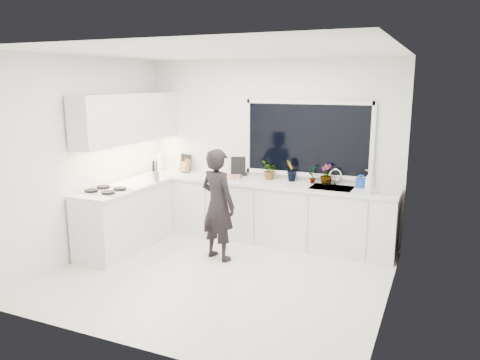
% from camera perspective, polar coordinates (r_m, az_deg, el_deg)
% --- Properties ---
extents(floor, '(4.00, 3.50, 0.02)m').
position_cam_1_polar(floor, '(5.95, -2.60, -11.65)').
color(floor, beige).
rests_on(floor, ground).
extents(wall_back, '(4.00, 0.02, 2.70)m').
position_cam_1_polar(wall_back, '(7.14, 3.58, 3.71)').
color(wall_back, white).
rests_on(wall_back, ground).
extents(wall_left, '(0.02, 3.50, 2.70)m').
position_cam_1_polar(wall_left, '(6.68, -18.38, 2.55)').
color(wall_left, white).
rests_on(wall_left, ground).
extents(wall_right, '(0.02, 3.50, 2.70)m').
position_cam_1_polar(wall_right, '(5.00, 18.36, -0.44)').
color(wall_right, white).
rests_on(wall_right, ground).
extents(ceiling, '(4.00, 3.50, 0.02)m').
position_cam_1_polar(ceiling, '(5.46, -2.87, 15.50)').
color(ceiling, white).
rests_on(ceiling, wall_back).
extents(window, '(1.80, 0.02, 1.00)m').
position_cam_1_polar(window, '(6.90, 8.19, 5.00)').
color(window, black).
rests_on(window, wall_back).
extents(base_cabinets_back, '(3.92, 0.58, 0.88)m').
position_cam_1_polar(base_cabinets_back, '(7.05, 2.61, -3.95)').
color(base_cabinets_back, white).
rests_on(base_cabinets_back, floor).
extents(base_cabinets_left, '(0.58, 1.60, 0.88)m').
position_cam_1_polar(base_cabinets_left, '(6.92, -13.85, -4.60)').
color(base_cabinets_left, white).
rests_on(base_cabinets_left, floor).
extents(countertop_back, '(3.94, 0.62, 0.04)m').
position_cam_1_polar(countertop_back, '(6.93, 2.62, -0.32)').
color(countertop_back, silver).
rests_on(countertop_back, base_cabinets_back).
extents(countertop_left, '(0.62, 1.60, 0.04)m').
position_cam_1_polar(countertop_left, '(6.81, -14.04, -0.89)').
color(countertop_left, silver).
rests_on(countertop_left, base_cabinets_left).
extents(upper_cabinets, '(0.34, 2.10, 0.70)m').
position_cam_1_polar(upper_cabinets, '(7.02, -13.46, 7.37)').
color(upper_cabinets, white).
rests_on(upper_cabinets, wall_left).
extents(sink, '(0.58, 0.42, 0.14)m').
position_cam_1_polar(sink, '(6.65, 11.11, -1.32)').
color(sink, silver).
rests_on(sink, countertop_back).
extents(faucet, '(0.03, 0.03, 0.22)m').
position_cam_1_polar(faucet, '(6.81, 11.54, 0.35)').
color(faucet, silver).
rests_on(faucet, countertop_back).
extents(stovetop, '(0.56, 0.48, 0.03)m').
position_cam_1_polar(stovetop, '(6.55, -16.06, -1.19)').
color(stovetop, black).
rests_on(stovetop, countertop_left).
extents(person, '(0.64, 0.52, 1.51)m').
position_cam_1_polar(person, '(6.25, -2.72, -3.02)').
color(person, black).
rests_on(person, floor).
extents(pizza_tray, '(0.53, 0.46, 0.03)m').
position_cam_1_polar(pizza_tray, '(7.12, -1.63, 0.31)').
color(pizza_tray, '#B5B4B9').
rests_on(pizza_tray, countertop_back).
extents(pizza, '(0.48, 0.41, 0.01)m').
position_cam_1_polar(pizza, '(7.12, -1.63, 0.45)').
color(pizza, '#BE4319').
rests_on(pizza, pizza_tray).
extents(watering_can, '(0.18, 0.18, 0.13)m').
position_cam_1_polar(watering_can, '(6.71, 14.52, -0.35)').
color(watering_can, '#1344B2').
rests_on(watering_can, countertop_back).
extents(paper_towel_roll, '(0.12, 0.12, 0.26)m').
position_cam_1_polar(paper_towel_roll, '(7.84, -9.80, 2.07)').
color(paper_towel_roll, silver).
rests_on(paper_towel_roll, countertop_back).
extents(knife_block, '(0.15, 0.13, 0.22)m').
position_cam_1_polar(knife_block, '(7.63, -6.73, 1.75)').
color(knife_block, '#8F5A42').
rests_on(knife_block, countertop_back).
extents(utensil_crock, '(0.17, 0.17, 0.16)m').
position_cam_1_polar(utensil_crock, '(7.01, -10.31, 0.47)').
color(utensil_crock, '#B3B4B8').
rests_on(utensil_crock, countertop_left).
extents(picture_frame_large, '(0.22, 0.07, 0.28)m').
position_cam_1_polar(picture_frame_large, '(7.74, -6.67, 2.12)').
color(picture_frame_large, black).
rests_on(picture_frame_large, countertop_back).
extents(picture_frame_small, '(0.24, 0.12, 0.30)m').
position_cam_1_polar(picture_frame_small, '(7.30, -0.14, 1.69)').
color(picture_frame_small, black).
rests_on(picture_frame_small, countertop_back).
extents(herb_plants, '(1.10, 0.28, 0.32)m').
position_cam_1_polar(herb_plants, '(6.92, 6.36, 1.02)').
color(herb_plants, '#26662D').
rests_on(herb_plants, countertop_back).
extents(soap_bottles, '(0.31, 0.14, 0.32)m').
position_cam_1_polar(soap_bottles, '(6.37, 15.88, -0.36)').
color(soap_bottles, '#D8BF66').
rests_on(soap_bottles, countertop_back).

